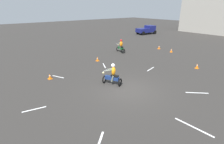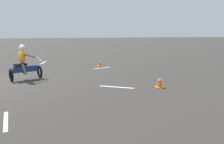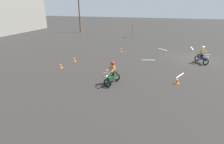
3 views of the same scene
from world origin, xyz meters
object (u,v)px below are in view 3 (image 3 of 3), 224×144
object	(u,v)px
traffic_cone_mid_center	(61,66)
traffic_cone_mid_left	(121,50)
traffic_cone_near_right	(74,59)
stop_sign	(133,28)
motorcycle_rider_background	(112,74)
traffic_cone_far_right	(177,81)
utility_pole_near	(79,14)
motorcycle_rider_foreground	(202,56)

from	to	relation	value
traffic_cone_mid_center	traffic_cone_mid_left	world-z (taller)	traffic_cone_mid_center
traffic_cone_near_right	traffic_cone_mid_left	size ratio (longest dim) A/B	0.94
stop_sign	traffic_cone_mid_left	xyz separation A→B (m)	(-10.05, -0.41, -1.41)
motorcycle_rider_background	traffic_cone_far_right	bearing A→B (deg)	-150.02
utility_pole_near	traffic_cone_near_right	bearing A→B (deg)	-155.71
motorcycle_rider_foreground	stop_sign	distance (m)	15.13
utility_pole_near	traffic_cone_far_right	bearing A→B (deg)	-139.42
traffic_cone_mid_center	utility_pole_near	world-z (taller)	utility_pole_near
traffic_cone_near_right	motorcycle_rider_foreground	bearing A→B (deg)	-75.77
motorcycle_rider_foreground	traffic_cone_far_right	bearing A→B (deg)	40.89
motorcycle_rider_foreground	traffic_cone_near_right	world-z (taller)	motorcycle_rider_foreground
motorcycle_rider_foreground	traffic_cone_near_right	size ratio (longest dim) A/B	3.85
stop_sign	utility_pole_near	distance (m)	11.76
motorcycle_rider_foreground	traffic_cone_mid_left	bearing A→B (deg)	-39.52
traffic_cone_mid_center	traffic_cone_far_right	distance (m)	9.84
motorcycle_rider_background	stop_sign	world-z (taller)	stop_sign
motorcycle_rider_foreground	utility_pole_near	size ratio (longest dim) A/B	0.23
stop_sign	traffic_cone_near_right	size ratio (longest dim) A/B	5.34
motorcycle_rider_foreground	traffic_cone_near_right	distance (m)	12.45
stop_sign	traffic_cone_near_right	distance (m)	15.59
motorcycle_rider_foreground	traffic_cone_mid_center	xyz separation A→B (m)	(-5.16, 12.29, -0.50)
motorcycle_rider_foreground	motorcycle_rider_background	xyz separation A→B (m)	(-7.02, 6.93, 0.00)
motorcycle_rider_background	traffic_cone_near_right	world-z (taller)	motorcycle_rider_background
motorcycle_rider_foreground	traffic_cone_near_right	bearing A→B (deg)	-11.43
traffic_cone_far_right	utility_pole_near	bearing A→B (deg)	40.58
traffic_cone_near_right	traffic_cone_far_right	bearing A→B (deg)	-105.45
stop_sign	utility_pole_near	bearing A→B (deg)	75.83
stop_sign	motorcycle_rider_foreground	bearing A→B (deg)	-143.61
traffic_cone_near_right	traffic_cone_mid_left	bearing A→B (deg)	-34.18
motorcycle_rider_background	utility_pole_near	xyz separation A→B (m)	(22.01, 13.27, 2.83)
motorcycle_rider_background	traffic_cone_far_right	xyz separation A→B (m)	(1.31, -4.46, -0.50)
traffic_cone_near_right	traffic_cone_far_right	size ratio (longest dim) A/B	0.93
motorcycle_rider_foreground	traffic_cone_mid_left	world-z (taller)	motorcycle_rider_foreground
stop_sign	traffic_cone_far_right	world-z (taller)	stop_sign
traffic_cone_far_right	stop_sign	bearing A→B (deg)	19.96
motorcycle_rider_background	traffic_cone_mid_center	bearing A→B (deg)	-5.52
stop_sign	traffic_cone_far_right	size ratio (longest dim) A/B	4.96
motorcycle_rider_foreground	utility_pole_near	world-z (taller)	utility_pole_near
traffic_cone_near_right	utility_pole_near	distance (m)	20.09
motorcycle_rider_foreground	motorcycle_rider_background	world-z (taller)	same
traffic_cone_mid_left	utility_pole_near	bearing A→B (deg)	42.13
stop_sign	utility_pole_near	world-z (taller)	utility_pole_near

